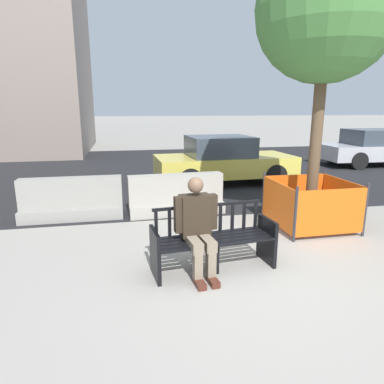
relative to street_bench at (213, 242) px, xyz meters
name	(u,v)px	position (x,y,z in m)	size (l,w,h in m)	color
ground_plane	(265,278)	(0.60, -0.42, -0.40)	(200.00, 200.00, 0.00)	gray
street_asphalt	(171,168)	(0.60, 8.28, -0.39)	(120.00, 12.00, 0.01)	black
street_bench	(213,242)	(0.00, 0.00, 0.00)	(1.73, 0.69, 0.88)	black
seated_person	(197,225)	(-0.24, -0.08, 0.29)	(0.59, 0.75, 1.31)	#2D2319
jersey_barrier_centre	(176,197)	(-0.09, 2.71, -0.06)	(2.03, 0.77, 0.84)	#9E998E
jersey_barrier_left	(72,202)	(-2.22, 2.79, -0.06)	(2.00, 0.69, 0.84)	gray
street_tree	(327,11)	(2.24, 1.34, 3.35)	(2.37, 2.37, 4.96)	brown
construction_fence	(311,202)	(2.24, 1.34, 0.08)	(1.37, 1.37, 0.95)	#2D2D33
car_taxi_near	(223,160)	(1.75, 5.43, 0.28)	(4.11, 2.02, 1.40)	#DBC64C
car_sedan_mid	(379,147)	(8.71, 7.44, 0.30)	(4.70, 2.11, 1.40)	#B7B7BC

